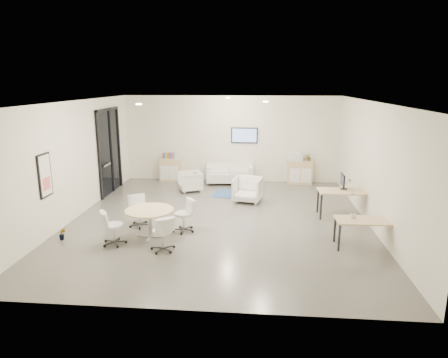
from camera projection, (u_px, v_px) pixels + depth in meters
name	position (u px, v px, depth m)	size (l,w,h in m)	color
room_shell	(219.00, 163.00, 10.60)	(9.60, 10.60, 4.80)	#5A5852
glass_door	(109.00, 149.00, 13.38)	(0.09, 1.90, 2.85)	black
artwork	(45.00, 176.00, 9.40)	(0.05, 0.54, 1.04)	black
wall_tv	(244.00, 135.00, 14.84)	(0.98, 0.06, 0.58)	black
ceiling_spots	(215.00, 101.00, 11.04)	(3.14, 4.14, 0.03)	#FFEAC6
sideboard_left	(170.00, 170.00, 15.21)	(0.77, 0.40, 0.87)	#D8B882
sideboard_right	(300.00, 172.00, 14.78)	(0.87, 0.42, 0.87)	#D8B882
books	(169.00, 156.00, 15.08)	(0.45, 0.14, 0.22)	red
printer	(295.00, 156.00, 14.66)	(0.56, 0.49, 0.35)	white
loveseat	(230.00, 174.00, 14.84)	(1.76, 0.99, 0.63)	silver
blue_rug	(238.00, 194.00, 13.42)	(1.65, 1.10, 0.01)	#2E4E8C
armchair_left	(190.00, 180.00, 13.78)	(0.73, 0.68, 0.75)	silver
armchair_right	(248.00, 188.00, 12.54)	(0.84, 0.79, 0.86)	silver
desk_rear	(345.00, 193.00, 11.09)	(1.47, 0.77, 0.75)	#D8B882
desk_front	(364.00, 223.00, 9.03)	(1.29, 0.67, 0.66)	#D8B882
monitor	(343.00, 181.00, 11.17)	(0.20, 0.50, 0.44)	black
round_table	(150.00, 213.00, 9.60)	(1.17, 1.17, 0.71)	#D8B882
meeting_chairs	(150.00, 221.00, 9.65)	(2.26, 2.26, 0.82)	white
plant_cabinet	(309.00, 158.00, 14.61)	(0.25, 0.28, 0.22)	#3F7F3F
plant_floor	(62.00, 237.00, 9.57)	(0.16, 0.29, 0.13)	#3F7F3F
cup	(353.00, 215.00, 9.11)	(0.13, 0.10, 0.13)	white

